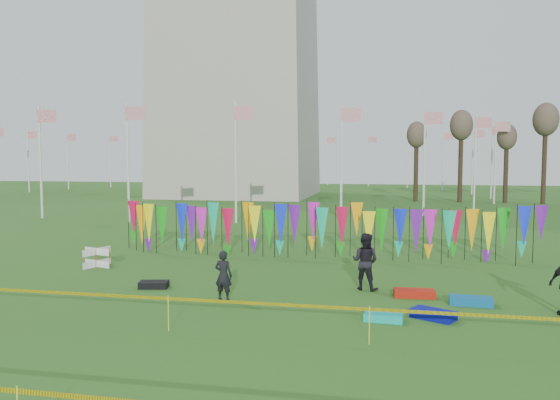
% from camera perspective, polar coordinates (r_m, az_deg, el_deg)
% --- Properties ---
extents(ground, '(160.00, 160.00, 0.00)m').
position_cam_1_polar(ground, '(14.97, -1.79, -12.24)').
color(ground, '#285618').
rests_on(ground, ground).
extents(flagpole_ring, '(57.40, 56.16, 8.00)m').
position_cam_1_polar(flagpole_ring, '(64.34, -4.20, 4.06)').
color(flagpole_ring, silver).
rests_on(flagpole_ring, ground).
extents(banner_row, '(18.64, 0.64, 2.24)m').
position_cam_1_polar(banner_row, '(23.80, 4.06, -2.73)').
color(banner_row, black).
rests_on(banner_row, ground).
extents(caution_tape_near, '(26.00, 0.02, 0.90)m').
position_cam_1_polar(caution_tape_near, '(13.39, -4.26, -10.79)').
color(caution_tape_near, yellow).
rests_on(caution_tape_near, ground).
extents(box_kite, '(0.70, 0.70, 0.78)m').
position_cam_1_polar(box_kite, '(22.78, -18.59, -5.72)').
color(box_kite, red).
rests_on(box_kite, ground).
extents(person_left, '(0.61, 0.48, 1.52)m').
position_cam_1_polar(person_left, '(16.67, -5.93, -7.85)').
color(person_left, black).
rests_on(person_left, ground).
extents(person_mid, '(1.03, 0.81, 1.86)m').
position_cam_1_polar(person_mid, '(18.11, 8.88, -6.35)').
color(person_mid, black).
rests_on(person_mid, ground).
extents(kite_bag_turquoise, '(1.04, 0.57, 0.20)m').
position_cam_1_polar(kite_bag_turquoise, '(14.94, 10.76, -11.95)').
color(kite_bag_turquoise, '#0DC7B9').
rests_on(kite_bag_turquoise, ground).
extents(kite_bag_blue, '(1.26, 1.05, 0.23)m').
position_cam_1_polar(kite_bag_blue, '(15.44, 15.71, -11.44)').
color(kite_bag_blue, '#090F99').
rests_on(kite_bag_blue, ground).
extents(kite_bag_red, '(1.28, 0.65, 0.23)m').
position_cam_1_polar(kite_bag_red, '(17.62, 13.85, -9.44)').
color(kite_bag_red, red).
rests_on(kite_bag_red, ground).
extents(kite_bag_black, '(1.03, 0.73, 0.22)m').
position_cam_1_polar(kite_bag_black, '(18.76, -13.05, -8.60)').
color(kite_bag_black, black).
rests_on(kite_bag_black, ground).
extents(kite_bag_teal, '(1.24, 0.64, 0.23)m').
position_cam_1_polar(kite_bag_teal, '(17.18, 19.31, -9.92)').
color(kite_bag_teal, '#0B619F').
rests_on(kite_bag_teal, ground).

